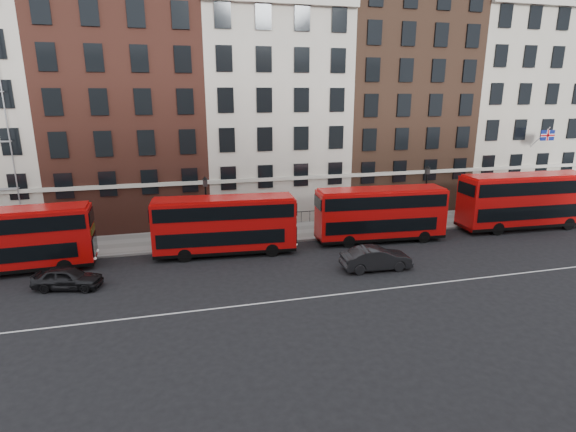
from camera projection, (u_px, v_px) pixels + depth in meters
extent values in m
plane|color=black|center=(333.00, 280.00, 28.27)|extent=(120.00, 120.00, 0.00)
cube|color=gray|center=(290.00, 231.00, 38.05)|extent=(80.00, 5.00, 0.15)
cube|color=gray|center=(298.00, 240.00, 35.72)|extent=(80.00, 0.30, 0.16)
cube|color=white|center=(345.00, 294.00, 26.40)|extent=(70.00, 0.12, 0.01)
cube|color=brown|center=(127.00, 98.00, 39.06)|extent=(12.80, 10.00, 22.00)
cube|color=#B8B2A2|center=(270.00, 114.00, 42.56)|extent=(12.80, 10.00, 19.00)
cube|color=brown|center=(394.00, 102.00, 45.39)|extent=(12.80, 10.00, 21.00)
cube|color=#B8B29F|center=(501.00, 106.00, 48.63)|extent=(12.80, 10.00, 20.00)
cube|color=beige|center=(554.00, 1.00, 41.19)|extent=(12.80, 0.50, 0.80)
cube|color=red|center=(8.00, 240.00, 28.92)|extent=(10.22, 2.83, 3.81)
cube|color=black|center=(13.00, 266.00, 29.40)|extent=(10.22, 2.87, 0.23)
cube|color=black|center=(5.00, 250.00, 29.02)|extent=(9.06, 2.86, 1.01)
cube|color=black|center=(5.00, 223.00, 28.61)|extent=(9.83, 2.89, 0.96)
cube|color=red|center=(3.00, 211.00, 28.41)|extent=(9.92, 2.62, 0.17)
cube|color=black|center=(95.00, 244.00, 30.55)|extent=(0.16, 2.12, 1.25)
cube|color=black|center=(93.00, 229.00, 30.28)|extent=(0.15, 1.83, 0.40)
cylinder|color=black|center=(65.00, 266.00, 29.31)|extent=(0.97, 0.31, 0.96)
cylinder|color=black|center=(70.00, 255.00, 31.31)|extent=(0.97, 0.31, 0.96)
cube|color=red|center=(225.00, 225.00, 32.31)|extent=(10.23, 3.17, 3.79)
cube|color=black|center=(226.00, 248.00, 32.78)|extent=(10.23, 3.20, 0.23)
cube|color=black|center=(221.00, 234.00, 32.43)|extent=(9.09, 3.15, 1.01)
cube|color=black|center=(224.00, 209.00, 32.00)|extent=(9.85, 3.21, 0.96)
cube|color=red|center=(224.00, 199.00, 31.79)|extent=(9.93, 2.95, 0.17)
cube|color=black|center=(294.00, 231.00, 33.37)|extent=(0.24, 2.11, 1.25)
cube|color=black|center=(294.00, 218.00, 33.10)|extent=(0.22, 1.82, 0.40)
cylinder|color=black|center=(272.00, 250.00, 32.31)|extent=(0.98, 0.34, 0.96)
cylinder|color=black|center=(268.00, 241.00, 34.35)|extent=(0.98, 0.34, 0.96)
cylinder|color=black|center=(185.00, 255.00, 31.26)|extent=(0.98, 0.34, 0.96)
cylinder|color=black|center=(186.00, 245.00, 33.30)|extent=(0.98, 0.34, 0.96)
cube|color=red|center=(380.00, 214.00, 35.27)|extent=(10.26, 3.12, 3.80)
cube|color=black|center=(379.00, 235.00, 35.74)|extent=(10.26, 3.16, 0.23)
cube|color=black|center=(377.00, 222.00, 35.39)|extent=(9.11, 3.12, 1.01)
cube|color=black|center=(381.00, 199.00, 34.96)|extent=(9.88, 3.17, 0.96)
cube|color=red|center=(382.00, 189.00, 34.75)|extent=(9.95, 2.91, 0.17)
cube|color=black|center=(439.00, 220.00, 36.36)|extent=(0.23, 2.12, 1.25)
cube|color=black|center=(441.00, 207.00, 36.09)|extent=(0.21, 1.83, 0.40)
cylinder|color=black|center=(424.00, 237.00, 35.28)|extent=(0.98, 0.34, 0.96)
cylinder|color=black|center=(412.00, 229.00, 37.33)|extent=(0.98, 0.34, 0.96)
cylinder|color=black|center=(349.00, 241.00, 34.21)|extent=(0.98, 0.34, 0.96)
cylinder|color=black|center=(340.00, 233.00, 36.25)|extent=(0.98, 0.34, 0.96)
cube|color=red|center=(524.00, 200.00, 38.46)|extent=(11.44, 3.14, 4.27)
cube|color=black|center=(521.00, 223.00, 38.99)|extent=(11.44, 3.19, 0.26)
cube|color=black|center=(520.00, 209.00, 38.58)|extent=(10.14, 3.18, 1.13)
cube|color=black|center=(527.00, 185.00, 38.11)|extent=(11.01, 3.21, 1.08)
cube|color=red|center=(528.00, 175.00, 37.88)|extent=(11.10, 2.91, 0.19)
cylinder|color=black|center=(568.00, 224.00, 38.59)|extent=(1.09, 0.34, 1.08)
cylinder|color=black|center=(547.00, 217.00, 40.87)|extent=(1.09, 0.34, 1.08)
cylinder|color=black|center=(498.00, 229.00, 37.17)|extent=(1.09, 0.34, 1.08)
cylinder|color=black|center=(480.00, 221.00, 39.45)|extent=(1.09, 0.34, 1.08)
imported|color=black|center=(68.00, 278.00, 26.95)|extent=(4.28, 2.54, 1.36)
imported|color=black|center=(376.00, 258.00, 29.88)|extent=(4.75, 1.82, 1.54)
cylinder|color=black|center=(207.00, 216.00, 33.88)|extent=(0.14, 0.14, 4.60)
cylinder|color=black|center=(208.00, 241.00, 34.41)|extent=(0.32, 0.32, 0.60)
cube|color=#262626|center=(205.00, 183.00, 33.20)|extent=(0.32, 0.32, 0.55)
cone|color=black|center=(205.00, 178.00, 33.11)|extent=(0.44, 0.44, 0.25)
cylinder|color=black|center=(425.00, 200.00, 38.95)|extent=(0.14, 0.14, 4.60)
cylinder|color=black|center=(423.00, 222.00, 39.48)|extent=(0.32, 0.32, 0.60)
cube|color=#262626|center=(427.00, 171.00, 38.27)|extent=(0.32, 0.32, 0.55)
cone|color=black|center=(428.00, 167.00, 38.18)|extent=(0.44, 0.44, 0.25)
cylinder|color=black|center=(535.00, 205.00, 41.43)|extent=(0.12, 0.12, 2.60)
cube|color=black|center=(539.00, 188.00, 40.86)|extent=(0.25, 0.30, 0.75)
sphere|color=red|center=(541.00, 186.00, 40.65)|extent=(0.14, 0.14, 0.14)
sphere|color=#0C9919|center=(540.00, 191.00, 40.76)|extent=(0.14, 0.14, 0.14)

